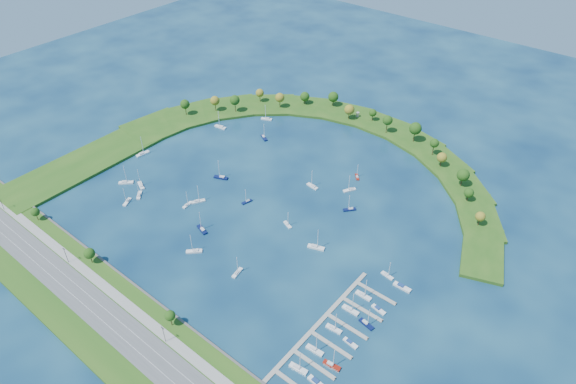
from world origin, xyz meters
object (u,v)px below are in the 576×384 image
Objects in this scene: moored_boat_18 at (264,137)px; docked_boat_8 at (363,295)px; docked_boat_4 at (334,328)px; docked_boat_11 at (402,287)px; moored_boat_5 at (357,176)px; docked_boat_0 at (298,368)px; docked_boat_6 at (350,310)px; docked_boat_7 at (366,323)px; moored_boat_19 at (221,177)px; moored_boat_13 at (267,119)px; moored_boat_14 at (247,201)px; moored_boat_7 at (288,224)px; moored_boat_1 at (139,195)px; docked_boat_2 at (315,350)px; docked_boat_1 at (317,383)px; moored_boat_8 at (316,247)px; dock_system at (332,331)px; moored_boat_15 at (187,205)px; harbor_tower at (358,115)px; moored_boat_0 at (127,201)px; moored_boat_2 at (198,201)px; moored_boat_10 at (350,209)px; docked_boat_5 at (350,343)px; moored_boat_4 at (202,229)px; moored_boat_11 at (126,182)px; moored_boat_9 at (141,185)px; moored_boat_12 at (237,272)px; moored_boat_20 at (143,154)px; moored_boat_3 at (194,251)px; moored_boat_6 at (312,186)px; docked_boat_9 at (378,309)px.

moored_boat_18 is 160.62m from docked_boat_8.
docked_boat_4 is 1.25× the size of docked_boat_11.
moored_boat_5 is 148.72m from docked_boat_0.
docked_boat_6 is 10.74m from docked_boat_7.
moored_boat_13 is at bearing -94.23° from moored_boat_19.
moored_boat_7 is at bearing 104.11° from moored_boat_14.
docked_boat_2 is at bearing -140.59° from moored_boat_1.
docked_boat_1 is 54.67m from docked_boat_8.
moored_boat_8 is at bearing -116.89° from moored_boat_1.
moored_boat_15 is at bearing 170.75° from dock_system.
dock_system is 138.08m from moored_boat_19.
harbor_tower is 0.34× the size of moored_boat_0.
moored_boat_15 is 0.85× the size of moored_boat_18.
docked_boat_7 is at bearing -65.27° from moored_boat_2.
moored_boat_7 is (57.01, 18.34, -0.06)m from moored_boat_2.
moored_boat_8 is at bearing 147.73° from moored_boat_19.
moored_boat_14 is at bearing -28.47° from moored_boat_18.
moored_boat_1 is 53.34m from moored_boat_19.
moored_boat_2 is 94.06m from moored_boat_10.
docked_boat_5 is (148.84, -109.22, -0.35)m from moored_boat_18.
moored_boat_14 is 31.57m from moored_boat_19.
moored_boat_11 is at bearing 16.31° from moored_boat_4.
moored_boat_9 is at bearing 137.27° from moored_boat_2.
dock_system is 27.38m from docked_boat_8.
moored_boat_4 is at bearing -129.85° from moored_boat_1.
moored_boat_8 reaches higher than moored_boat_18.
moored_boat_9 is 161.47m from docked_boat_6.
docked_boat_11 is at bearing -174.84° from moored_boat_5.
moored_boat_5 is at bearing -85.68° from moored_boat_1.
moored_boat_11 is at bearing 138.27° from moored_boat_2.
moored_boat_0 is 20.76m from moored_boat_11.
moored_boat_11 reaches higher than docked_boat_2.
moored_boat_2 is 1.00× the size of moored_boat_18.
docked_boat_1 is 0.73× the size of docked_boat_8.
docked_boat_11 is (184.27, 34.55, -0.25)m from moored_boat_11.
moored_boat_12 is at bearing -153.93° from docked_boat_8.
moored_boat_9 is 176.46m from docked_boat_11.
dock_system is 7.95× the size of moored_boat_14.
moored_boat_20 reaches higher than docked_boat_4.
moored_boat_0 is 0.89× the size of moored_boat_3.
moored_boat_8 is 1.23× the size of moored_boat_12.
docked_boat_7 is at bearing -47.91° from moored_boat_8.
moored_boat_3 is 1.29× the size of moored_boat_5.
moored_boat_6 is (-16.73, -27.11, 0.07)m from moored_boat_5.
moored_boat_11 reaches higher than docked_boat_11.
moored_boat_0 is 167.35m from docked_boat_9.
moored_boat_3 reaches higher than docked_boat_7.
docked_boat_0 is at bearing 161.45° from moored_boat_5.
moored_boat_7 is 126.95m from moored_boat_20.
docked_boat_7 is (165.50, -117.58, -0.02)m from moored_boat_13.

